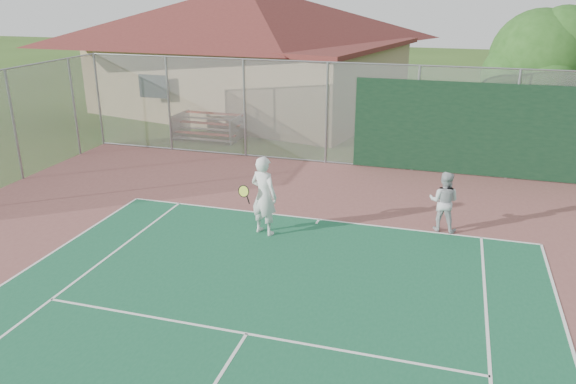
% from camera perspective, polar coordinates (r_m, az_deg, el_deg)
% --- Properties ---
extents(back_fence, '(20.08, 0.11, 3.53)m').
position_cam_1_polar(back_fence, '(19.01, 13.16, 6.90)').
color(back_fence, gray).
rests_on(back_fence, ground).
extents(side_fence_left, '(0.08, 9.00, 3.50)m').
position_cam_1_polar(side_fence_left, '(19.65, -26.06, 6.05)').
color(side_fence_left, gray).
rests_on(side_fence_left, ground).
extents(clubhouse, '(16.51, 12.84, 6.34)m').
position_cam_1_polar(clubhouse, '(28.24, -4.09, 14.69)').
color(clubhouse, tan).
rests_on(clubhouse, ground).
extents(bleachers, '(2.70, 1.66, 0.99)m').
position_cam_1_polar(bleachers, '(23.22, -8.09, 6.64)').
color(bleachers, '#A63E26').
rests_on(bleachers, ground).
extents(tree, '(3.83, 3.63, 5.34)m').
position_cam_1_polar(tree, '(20.71, 24.39, 11.90)').
color(tree, '#382614').
rests_on(tree, ground).
extents(player_white_front, '(1.01, 0.75, 2.00)m').
position_cam_1_polar(player_white_front, '(13.78, -2.49, -0.43)').
color(player_white_front, silver).
rests_on(player_white_front, ground).
extents(player_grey_back, '(0.83, 0.70, 1.55)m').
position_cam_1_polar(player_grey_back, '(14.56, 15.54, -1.00)').
color(player_grey_back, '#B5B8BA').
rests_on(player_grey_back, ground).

